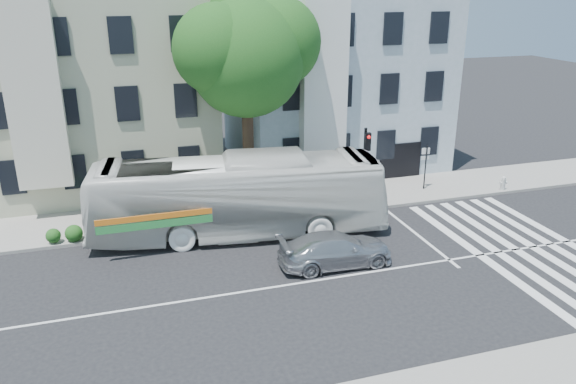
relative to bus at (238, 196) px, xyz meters
name	(u,v)px	position (x,y,z in m)	size (l,w,h in m)	color
ground	(302,283)	(1.29, -5.20, -1.85)	(120.00, 120.00, 0.00)	black
sidewalk_far	(252,207)	(1.29, 2.80, -1.77)	(80.00, 4.00, 0.15)	gray
building_left	(98,86)	(-5.71, 9.80, 3.65)	(12.00, 10.00, 11.00)	#AAAE92
building_right	(332,75)	(8.29, 9.80, 3.65)	(12.00, 10.00, 11.00)	#99ACB6
street_tree	(246,51)	(1.35, 3.54, 5.99)	(7.30, 5.90, 11.10)	#2D2116
bus	(238,196)	(0.00, 0.00, 0.00)	(13.25, 3.10, 3.69)	silver
sedan	(336,249)	(3.09, -4.16, -1.16)	(4.70, 1.91, 1.37)	#B7B8BE
hedge	(153,224)	(-3.80, 1.10, -1.35)	(8.50, 0.84, 0.70)	#2A6420
traffic_signal	(365,159)	(6.55, 0.74, 0.95)	(0.45, 0.53, 4.32)	black
fire_hydrant	(503,183)	(15.13, 1.10, -1.30)	(0.43, 0.25, 0.78)	beige
far_sign_pole	(425,161)	(11.03, 2.57, -0.11)	(0.45, 0.18, 2.50)	black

